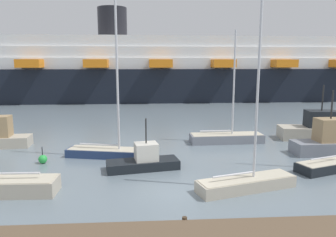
# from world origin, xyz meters

# --- Properties ---
(ground_plane) EXTENTS (600.00, 600.00, 0.00)m
(ground_plane) POSITION_xyz_m (0.00, 0.00, 0.00)
(ground_plane) COLOR slate
(dock_pier) EXTENTS (26.01, 2.32, 0.49)m
(dock_pier) POSITION_xyz_m (0.00, -5.12, 0.20)
(dock_pier) COLOR brown
(dock_pier) RESTS_ON ground_plane
(sailboat_1) EXTENTS (7.70, 3.27, 14.61)m
(sailboat_1) POSITION_xyz_m (-4.62, 7.74, 0.69)
(sailboat_1) COLOR navy
(sailboat_1) RESTS_ON ground_plane
(sailboat_2) EXTENTS (6.47, 3.27, 12.14)m
(sailboat_2) POSITION_xyz_m (4.30, 0.28, 0.59)
(sailboat_2) COLOR #BCB29E
(sailboat_2) RESTS_ON ground_plane
(sailboat_3) EXTENTS (5.97, 3.42, 10.54)m
(sailboat_3) POSITION_xyz_m (11.64, 3.46, 0.50)
(sailboat_3) COLOR black
(sailboat_3) RESTS_ON ground_plane
(sailboat_4) EXTENTS (7.14, 2.26, 10.70)m
(sailboat_4) POSITION_xyz_m (5.97, 11.99, 0.55)
(sailboat_4) COLOR gray
(sailboat_4) RESTS_ON ground_plane
(fishing_boat_0) EXTENTS (7.54, 3.33, 5.50)m
(fishing_boat_0) POSITION_xyz_m (15.52, 12.72, 1.06)
(fishing_boat_0) COLOR #BCB29E
(fishing_boat_0) RESTS_ON ground_plane
(fishing_boat_1) EXTENTS (6.87, 2.35, 5.43)m
(fishing_boat_1) POSITION_xyz_m (13.93, 7.56, 1.03)
(fishing_boat_1) COLOR gray
(fishing_boat_1) RESTS_ON ground_plane
(fishing_boat_2) EXTENTS (5.46, 2.76, 3.75)m
(fishing_boat_2) POSITION_xyz_m (-2.00, 4.54, 0.64)
(fishing_boat_2) COLOR black
(fishing_boat_2) RESTS_ON ground_plane
(channel_buoy_2) EXTENTS (0.66, 0.66, 1.32)m
(channel_buoy_2) POSITION_xyz_m (-9.83, 6.39, 0.34)
(channel_buoy_2) COLOR green
(channel_buoy_2) RESTS_ON ground_plane
(cruise_ship) EXTENTS (118.92, 19.74, 18.88)m
(cruise_ship) POSITION_xyz_m (12.38, 51.07, 5.97)
(cruise_ship) COLOR black
(cruise_ship) RESTS_ON ground_plane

